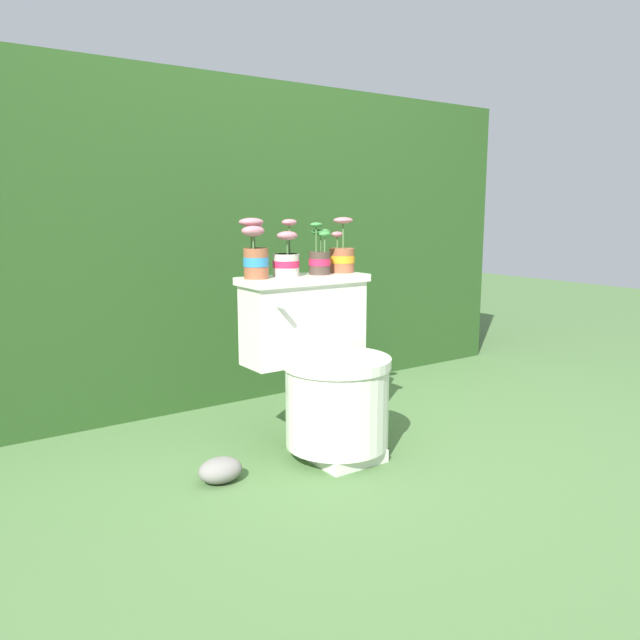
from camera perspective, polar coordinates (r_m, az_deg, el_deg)
name	(u,v)px	position (r m, az deg, el deg)	size (l,w,h in m)	color
ground_plane	(350,454)	(2.46, 2.80, -12.15)	(12.00, 12.00, 0.00)	#4C703D
hedge_backdrop	(201,241)	(3.42, -10.82, 7.15)	(3.40, 0.94, 1.53)	#284C1E
toilet	(325,372)	(2.40, 0.44, -4.80)	(0.52, 0.53, 0.67)	silver
potted_plant_left	(255,253)	(2.35, -5.96, 6.14)	(0.12, 0.11, 0.23)	#9E5638
potted_plant_midleft	(286,259)	(2.42, -3.09, 5.61)	(0.10, 0.11, 0.22)	beige
potted_plant_middle	(320,256)	(2.50, -0.02, 5.86)	(0.11, 0.10, 0.21)	#47382D
potted_plant_midright	(342,255)	(2.58, 1.99, 5.93)	(0.11, 0.11, 0.23)	#9E5638
garden_stone	(220,470)	(2.23, -9.11, -13.40)	(0.16, 0.12, 0.09)	gray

